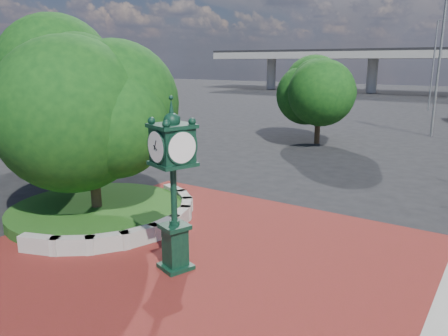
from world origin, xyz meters
TOP-DOWN VIEW (x-y plane):
  - ground at (0.00, 0.00)m, footprint 200.00×200.00m
  - plaza at (0.00, -1.00)m, footprint 12.00×12.00m
  - planter_wall at (-2.71, -0.00)m, footprint 2.96×6.77m
  - grass_bed at (-5.00, 0.00)m, footprint 6.10×6.10m
  - tree_planter at (-5.00, 0.00)m, footprint 5.20×5.20m
  - tree_northwest at (-13.00, 5.00)m, footprint 5.60×5.60m
  - tree_street at (-4.00, 18.00)m, footprint 4.40×4.40m
  - post_clock at (-0.02, -1.59)m, footprint 1.16×1.16m
  - street_lamp_near at (2.16, 25.45)m, footprint 2.11×1.11m
  - street_lamp_far at (-1.17, 44.77)m, footprint 2.20×0.34m

SIDE VIEW (x-z plane):
  - ground at x=0.00m, z-range 0.00..0.00m
  - plaza at x=0.00m, z-range 0.00..0.04m
  - grass_bed at x=-5.00m, z-range 0.00..0.40m
  - planter_wall at x=-2.71m, z-range 0.00..0.54m
  - post_clock at x=-0.02m, z-range 0.22..4.77m
  - tree_street at x=-4.00m, z-range 0.52..5.96m
  - tree_planter at x=-5.00m, z-range 0.56..6.89m
  - tree_northwest at x=-13.00m, z-range 0.66..7.59m
  - street_lamp_far at x=-1.17m, z-range 0.85..10.65m
  - street_lamp_near at x=2.16m, z-range 0.86..10.89m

